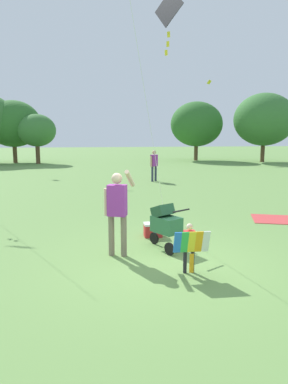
% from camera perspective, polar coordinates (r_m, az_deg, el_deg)
% --- Properties ---
extents(ground_plane, '(120.00, 120.00, 0.00)m').
position_cam_1_polar(ground_plane, '(7.42, 2.91, -11.11)').
color(ground_plane, '#668E47').
extents(treeline_distant, '(40.20, 7.31, 6.09)m').
position_cam_1_polar(treeline_distant, '(31.95, -8.44, 10.94)').
color(treeline_distant, brown).
rests_on(treeline_distant, ground).
extents(child_with_butterfly_kite, '(0.66, 0.32, 0.95)m').
position_cam_1_polar(child_with_butterfly_kite, '(6.71, 7.33, -8.23)').
color(child_with_butterfly_kite, '#232328').
rests_on(child_with_butterfly_kite, ground).
extents(person_adult_flyer, '(0.69, 0.53, 1.87)m').
position_cam_1_polar(person_adult_flyer, '(7.52, -4.30, -2.32)').
color(person_adult_flyer, '#7F705B').
rests_on(person_adult_flyer, ground).
extents(stroller, '(0.86, 1.08, 1.03)m').
position_cam_1_polar(stroller, '(8.09, 3.51, -4.87)').
color(stroller, black).
rests_on(stroller, ground).
extents(kite_adult_black, '(1.55, 2.58, 6.30)m').
position_cam_1_polar(kite_adult_black, '(10.16, 3.83, 26.49)').
color(kite_adult_black, black).
rests_on(kite_adult_black, ground).
extents(distant_kites_cluster, '(19.83, 4.51, 6.93)m').
position_cam_1_polar(distant_kites_cluster, '(33.14, -9.21, 24.72)').
color(distant_kites_cluster, pink).
extents(person_red_shirt, '(0.45, 0.40, 1.68)m').
position_cam_1_polar(person_red_shirt, '(19.27, 1.62, 4.64)').
color(person_red_shirt, '#33384C').
rests_on(person_red_shirt, ground).
extents(picnic_blanket, '(1.88, 1.64, 0.02)m').
position_cam_1_polar(picnic_blanket, '(11.59, 20.90, -4.13)').
color(picnic_blanket, '#CC3D3D').
rests_on(picnic_blanket, ground).
extents(cooler_box, '(0.45, 0.33, 0.35)m').
position_cam_1_polar(cooler_box, '(9.09, 1.44, -6.05)').
color(cooler_box, red).
rests_on(cooler_box, ground).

